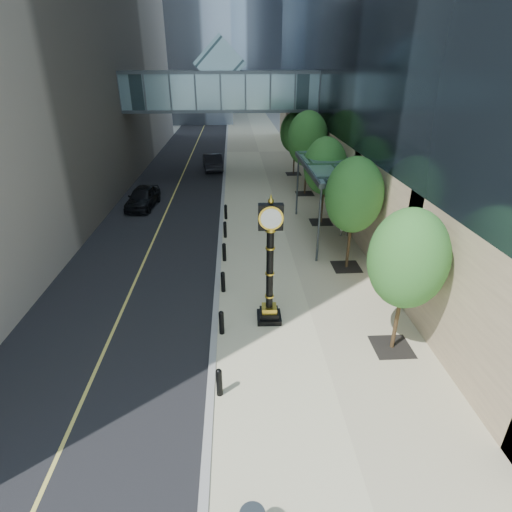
{
  "coord_description": "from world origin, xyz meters",
  "views": [
    {
      "loc": [
        -2.08,
        -8.55,
        9.51
      ],
      "look_at": [
        -1.27,
        6.01,
        2.49
      ],
      "focal_mm": 28.0,
      "sensor_mm": 36.0,
      "label": 1
    }
  ],
  "objects_px": {
    "car_near": "(143,197)",
    "car_far": "(212,161)",
    "pedestrian": "(344,221)",
    "street_clock": "(270,271)"
  },
  "relations": [
    {
      "from": "street_clock",
      "to": "car_far",
      "type": "relative_size",
      "value": 1.06
    },
    {
      "from": "street_clock",
      "to": "car_far",
      "type": "bearing_deg",
      "value": 98.79
    },
    {
      "from": "car_near",
      "to": "pedestrian",
      "type": "bearing_deg",
      "value": -20.2
    },
    {
      "from": "pedestrian",
      "to": "car_far",
      "type": "bearing_deg",
      "value": -71.39
    },
    {
      "from": "street_clock",
      "to": "pedestrian",
      "type": "distance_m",
      "value": 10.22
    },
    {
      "from": "car_near",
      "to": "car_far",
      "type": "bearing_deg",
      "value": 73.35
    },
    {
      "from": "pedestrian",
      "to": "car_near",
      "type": "bearing_deg",
      "value": -32.92
    },
    {
      "from": "car_near",
      "to": "street_clock",
      "type": "bearing_deg",
      "value": -56.67
    },
    {
      "from": "car_near",
      "to": "car_far",
      "type": "height_order",
      "value": "car_far"
    },
    {
      "from": "pedestrian",
      "to": "car_far",
      "type": "height_order",
      "value": "pedestrian"
    }
  ]
}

